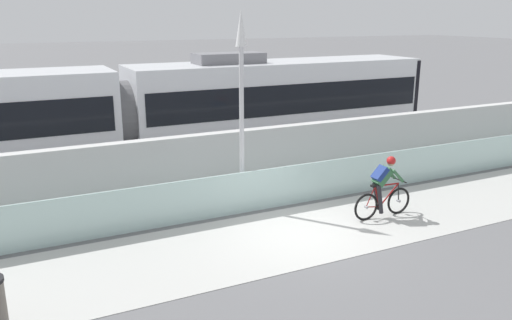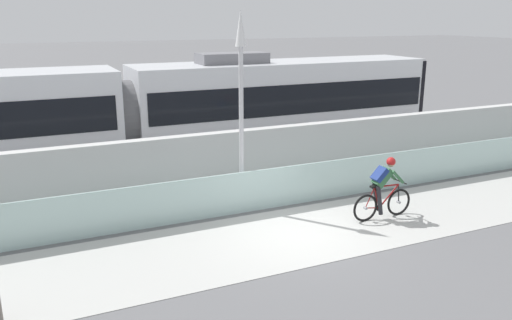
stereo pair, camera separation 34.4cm
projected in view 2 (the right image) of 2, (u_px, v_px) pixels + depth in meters
ground_plane at (303, 233)px, 12.46m from camera, size 200.00×200.00×0.00m
bike_path_deck at (303, 233)px, 12.45m from camera, size 32.00×3.20×0.01m
glass_parapet at (269, 189)px, 13.93m from camera, size 32.00×0.05×1.12m
concrete_barrier_wall at (243, 160)px, 15.41m from camera, size 32.00×0.36×1.81m
tram_rail_near at (215, 167)px, 17.83m from camera, size 32.00×0.08×0.01m
tram_rail_far at (201, 157)px, 19.09m from camera, size 32.00×0.08×0.01m
tram at (125, 116)px, 16.84m from camera, size 22.56×2.54×3.81m
cyclist_on_bike at (383, 189)px, 13.16m from camera, size 1.77×0.58×1.61m
lamp_post_antenna at (241, 87)px, 13.19m from camera, size 0.28×0.28×5.20m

